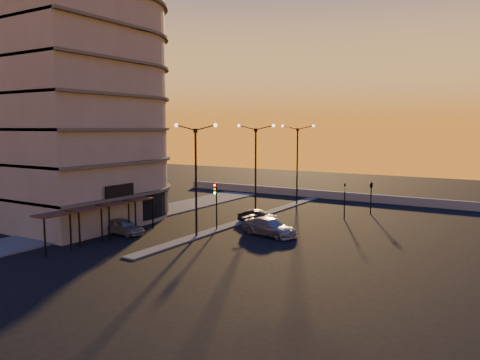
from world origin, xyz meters
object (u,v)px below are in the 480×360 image
object	(u,v)px
streetlamp_mid	(256,163)
car_sedan	(257,217)
traffic_light_main	(216,199)
car_hatchback	(122,226)
car_wagon	(270,227)

from	to	relation	value
streetlamp_mid	car_sedan	distance (m)	5.67
traffic_light_main	car_sedan	world-z (taller)	traffic_light_main
traffic_light_main	car_hatchback	distance (m)	8.41
traffic_light_main	car_wagon	xyz separation A→B (m)	(5.04, 0.78, -2.15)
streetlamp_mid	traffic_light_main	distance (m)	7.62
streetlamp_mid	car_sedan	world-z (taller)	streetlamp_mid
car_wagon	car_sedan	bearing A→B (deg)	52.59
traffic_light_main	car_wagon	size ratio (longest dim) A/B	0.83
car_hatchback	car_wagon	world-z (taller)	car_wagon
streetlamp_mid	car_wagon	size ratio (longest dim) A/B	1.86
streetlamp_mid	traffic_light_main	xyz separation A→B (m)	(0.00, -7.13, -2.70)
traffic_light_main	streetlamp_mid	bearing A→B (deg)	90.00
car_sedan	car_wagon	bearing A→B (deg)	-146.00
car_hatchback	car_sedan	distance (m)	12.78
streetlamp_mid	car_hatchback	distance (m)	14.78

